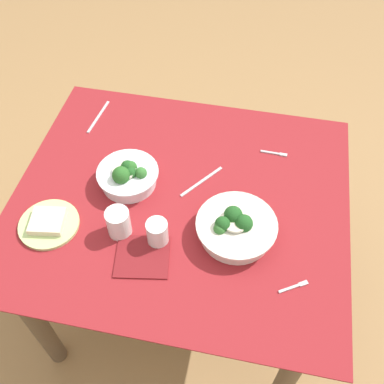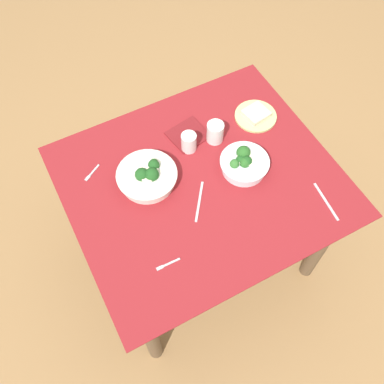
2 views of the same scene
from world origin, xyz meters
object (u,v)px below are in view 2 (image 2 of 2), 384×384
(napkin_folded_upper, at_px, (188,135))
(broccoli_bowl_near, at_px, (244,163))
(bread_side_plate, at_px, (256,115))
(broccoli_bowl_far, at_px, (148,177))
(fork_by_far_bowl, at_px, (92,173))
(fork_by_near_bowl, at_px, (167,265))
(water_glass_center, at_px, (189,142))
(table_knife_left, at_px, (326,202))
(water_glass_side, at_px, (215,132))
(table_knife_right, at_px, (199,201))

(napkin_folded_upper, bearing_deg, broccoli_bowl_near, -65.74)
(broccoli_bowl_near, relative_size, bread_side_plate, 1.08)
(broccoli_bowl_far, relative_size, broccoli_bowl_near, 1.21)
(broccoli_bowl_near, bearing_deg, fork_by_far_bowl, 154.36)
(broccoli_bowl_far, distance_m, fork_by_near_bowl, 0.40)
(fork_by_far_bowl, bearing_deg, fork_by_near_bowl, 69.44)
(broccoli_bowl_far, bearing_deg, bread_side_plate, 8.41)
(water_glass_center, xyz_separation_m, table_knife_left, (0.38, -0.52, -0.04))
(water_glass_center, height_order, water_glass_side, water_glass_side)
(broccoli_bowl_near, distance_m, table_knife_left, 0.38)
(broccoli_bowl_far, distance_m, fork_by_far_bowl, 0.26)
(broccoli_bowl_far, distance_m, table_knife_left, 0.76)
(bread_side_plate, height_order, napkin_folded_upper, bread_side_plate)
(table_knife_left, bearing_deg, broccoli_bowl_near, -138.20)
(broccoli_bowl_near, height_order, fork_by_near_bowl, broccoli_bowl_near)
(bread_side_plate, relative_size, water_glass_side, 1.99)
(fork_by_near_bowl, bearing_deg, water_glass_side, -134.82)
(water_glass_center, relative_size, fork_by_near_bowl, 0.91)
(fork_by_far_bowl, xyz_separation_m, fork_by_near_bowl, (0.10, -0.54, -0.00))
(broccoli_bowl_far, relative_size, table_knife_left, 1.35)
(water_glass_side, distance_m, table_knife_left, 0.57)
(broccoli_bowl_near, xyz_separation_m, water_glass_center, (-0.16, 0.21, 0.01))
(broccoli_bowl_far, bearing_deg, fork_by_near_bowl, -104.39)
(broccoli_bowl_far, distance_m, table_knife_right, 0.25)
(bread_side_plate, distance_m, napkin_folded_upper, 0.34)
(napkin_folded_upper, bearing_deg, water_glass_side, -39.25)
(fork_by_far_bowl, relative_size, table_knife_right, 0.45)
(broccoli_bowl_near, distance_m, fork_by_near_bowl, 0.56)
(table_knife_right, height_order, napkin_folded_upper, napkin_folded_upper)
(broccoli_bowl_far, relative_size, fork_by_far_bowl, 2.97)
(broccoli_bowl_far, bearing_deg, fork_by_far_bowl, 143.18)
(broccoli_bowl_near, bearing_deg, bread_side_plate, 47.44)
(water_glass_center, bearing_deg, fork_by_far_bowl, 170.05)
(fork_by_near_bowl, bearing_deg, broccoli_bowl_near, -152.23)
(fork_by_far_bowl, bearing_deg, table_knife_right, 103.74)
(water_glass_center, distance_m, table_knife_right, 0.29)
(broccoli_bowl_near, xyz_separation_m, fork_by_far_bowl, (-0.60, 0.29, -0.04))
(water_glass_side, bearing_deg, water_glass_center, 175.87)
(water_glass_side, distance_m, fork_by_near_bowl, 0.65)
(fork_by_near_bowl, bearing_deg, water_glass_center, -125.05)
(fork_by_far_bowl, relative_size, napkin_folded_upper, 0.52)
(bread_side_plate, distance_m, fork_by_far_bowl, 0.81)
(water_glass_center, distance_m, fork_by_far_bowl, 0.45)
(table_knife_left, relative_size, napkin_folded_upper, 1.16)
(broccoli_bowl_near, height_order, water_glass_center, broccoli_bowl_near)
(bread_side_plate, height_order, water_glass_center, water_glass_center)
(water_glass_side, relative_size, fork_by_near_bowl, 0.99)
(broccoli_bowl_far, relative_size, table_knife_right, 1.33)
(water_glass_center, height_order, table_knife_right, water_glass_center)
(broccoli_bowl_far, distance_m, napkin_folded_upper, 0.31)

